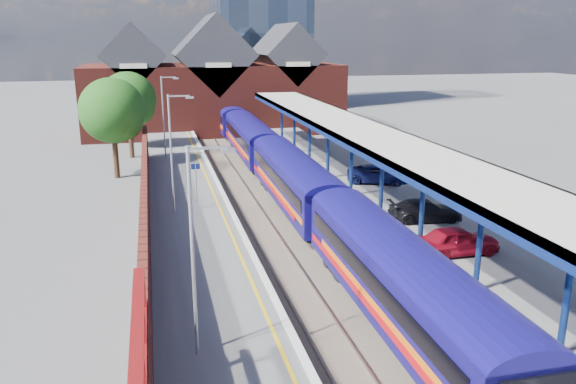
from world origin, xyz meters
The scene contains 21 objects.
ground centered at (0.00, 30.00, 0.00)m, with size 240.00×240.00×0.00m, color #5B5B5E.
ballast_bed centered at (0.00, 20.00, 0.03)m, with size 6.00×76.00×0.06m, color #473D33.
rails centered at (0.00, 20.00, 0.12)m, with size 4.51×76.00×0.14m.
left_platform centered at (-5.50, 20.00, 0.50)m, with size 5.00×76.00×1.00m, color #565659.
right_platform centered at (6.00, 20.00, 0.50)m, with size 6.00×76.00×1.00m, color #565659.
coping_left centered at (-3.15, 20.00, 1.02)m, with size 0.30×76.00×0.05m, color silver.
coping_right centered at (3.15, 20.00, 1.02)m, with size 0.30×76.00×0.05m, color silver.
yellow_line centered at (-3.75, 20.00, 1.01)m, with size 0.14×76.00×0.01m, color yellow.
train centered at (1.49, 32.46, 2.12)m, with size 3.03×65.94×3.45m.
canopy centered at (5.48, 21.95, 5.25)m, with size 4.50×52.00×4.48m.
lamp_post_b centered at (-6.36, 6.00, 4.99)m, with size 1.48×0.18×7.00m.
lamp_post_c centered at (-6.36, 22.00, 4.99)m, with size 1.48×0.18×7.00m.
lamp_post_d centered at (-6.36, 38.00, 4.99)m, with size 1.48×0.18×7.00m.
platform_sign centered at (-5.00, 24.00, 2.69)m, with size 0.55×0.08×2.50m.
brick_wall centered at (-8.10, 13.54, 2.45)m, with size 0.35×50.00×3.86m.
station_building centered at (0.00, 58.00, 5.45)m, with size 30.00×12.12×13.78m.
tree_near centered at (-10.35, 35.91, 5.35)m, with size 5.20×5.20×8.10m.
tree_far centered at (-9.35, 43.91, 5.35)m, with size 5.20×5.20×8.10m.
parked_car_red centered at (6.46, 12.00, 1.69)m, with size 1.62×4.04×1.37m, color maroon.
parked_car_dark centered at (7.36, 17.07, 1.61)m, with size 1.72×4.22×1.23m, color black.
parked_car_blue centered at (8.18, 25.81, 1.64)m, with size 2.11×4.58×1.27m, color navy.
Camera 1 is at (-7.49, -10.72, 11.11)m, focal length 35.00 mm.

